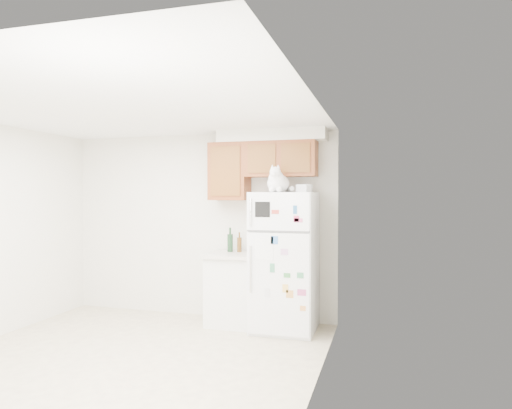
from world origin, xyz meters
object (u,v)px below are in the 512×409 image
at_px(storage_box_back, 305,188).
at_px(bottle_amber, 239,242).
at_px(refrigerator, 285,261).
at_px(storage_box_front, 304,189).
at_px(base_counter, 233,288).
at_px(cat, 278,182).
at_px(bottle_green, 230,240).

relative_size(storage_box_back, bottle_amber, 0.69).
bearing_deg(refrigerator, storage_box_front, -12.93).
bearing_deg(base_counter, cat, -17.47).
xyz_separation_m(base_counter, bottle_green, (-0.08, 0.12, 0.62)).
relative_size(refrigerator, bottle_amber, 6.52).
xyz_separation_m(refrigerator, bottle_green, (-0.77, 0.19, 0.23)).
xyz_separation_m(base_counter, bottle_amber, (0.04, 0.13, 0.59)).
xyz_separation_m(cat, bottle_green, (-0.72, 0.32, -0.74)).
bearing_deg(storage_box_front, refrigerator, -170.28).
xyz_separation_m(bottle_green, bottle_amber, (0.12, 0.01, -0.03)).
bearing_deg(storage_box_front, base_counter, -165.25).
relative_size(storage_box_front, bottle_amber, 0.58).
bearing_deg(base_counter, bottle_amber, 72.37).
distance_m(refrigerator, cat, 0.98).
distance_m(refrigerator, storage_box_front, 0.93).
relative_size(refrigerator, bottle_green, 5.34).
xyz_separation_m(storage_box_back, bottle_green, (-1.00, 0.03, -0.67)).
bearing_deg(bottle_amber, cat, -28.74).
distance_m(base_counter, storage_box_back, 1.58).
bearing_deg(refrigerator, bottle_green, 166.20).
height_order(refrigerator, storage_box_front, storage_box_front).
bearing_deg(bottle_green, storage_box_back, -1.92).
relative_size(base_counter, bottle_green, 2.89).
relative_size(cat, bottle_green, 1.48).
xyz_separation_m(base_counter, storage_box_back, (0.91, 0.08, 1.29)).
xyz_separation_m(refrigerator, storage_box_front, (0.24, -0.06, 0.89)).
relative_size(cat, storage_box_back, 2.62).
bearing_deg(bottle_amber, storage_box_front, -15.95).
distance_m(refrigerator, base_counter, 0.79).
relative_size(storage_box_back, bottle_green, 0.56).
distance_m(storage_box_back, bottle_amber, 1.12).
relative_size(storage_box_back, storage_box_front, 1.20).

